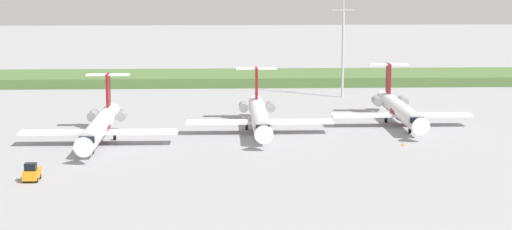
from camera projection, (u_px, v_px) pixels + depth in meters
The scene contains 8 objects.
ground_plane at pixel (251, 111), 157.95m from camera, with size 500.00×500.00×0.00m, color #939399.
grass_berm at pixel (245, 78), 198.19m from camera, with size 320.00×20.00×2.11m, color #4C6B38.
regional_jet_nearest at pixel (100, 126), 129.13m from camera, with size 22.81×31.00×9.00m.
regional_jet_second at pixel (259, 116), 137.78m from camera, with size 22.81×31.00×9.00m.
regional_jet_third at pixel (400, 109), 144.22m from camera, with size 22.81×31.00×9.00m.
antenna_mast at pixel (343, 42), 173.66m from camera, with size 4.40×0.50×26.62m.
baggage_tug at pixel (32, 173), 105.87m from camera, with size 1.72×3.20×2.30m.
safety_cone_front_marker at pixel (403, 144), 127.07m from camera, with size 0.44×0.44×0.55m, color orange.
Camera 1 is at (-5.34, -125.85, 25.19)m, focal length 61.64 mm.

